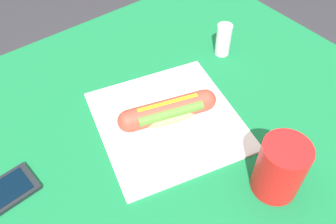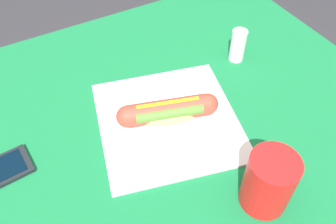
% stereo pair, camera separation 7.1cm
% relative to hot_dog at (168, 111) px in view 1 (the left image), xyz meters
% --- Properties ---
extents(dining_table, '(1.02, 0.91, 0.77)m').
position_rel_hot_dog_xyz_m(dining_table, '(0.01, 0.03, -0.18)').
color(dining_table, brown).
rests_on(dining_table, ground).
extents(paper_wrapper, '(0.34, 0.35, 0.01)m').
position_rel_hot_dog_xyz_m(paper_wrapper, '(-0.00, -0.00, -0.03)').
color(paper_wrapper, silver).
rests_on(paper_wrapper, dining_table).
extents(hot_dog, '(0.20, 0.10, 0.05)m').
position_rel_hot_dog_xyz_m(hot_dog, '(0.00, 0.00, 0.00)').
color(hot_dog, '#DBB26B').
rests_on(hot_dog, paper_wrapper).
extents(drinking_cup, '(0.08, 0.08, 0.11)m').
position_rel_hot_dog_xyz_m(drinking_cup, '(-0.06, 0.23, 0.02)').
color(drinking_cup, red).
rests_on(drinking_cup, dining_table).
extents(salt_shaker, '(0.04, 0.04, 0.08)m').
position_rel_hot_dog_xyz_m(salt_shaker, '(-0.24, -0.10, 0.01)').
color(salt_shaker, silver).
rests_on(salt_shaker, dining_table).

